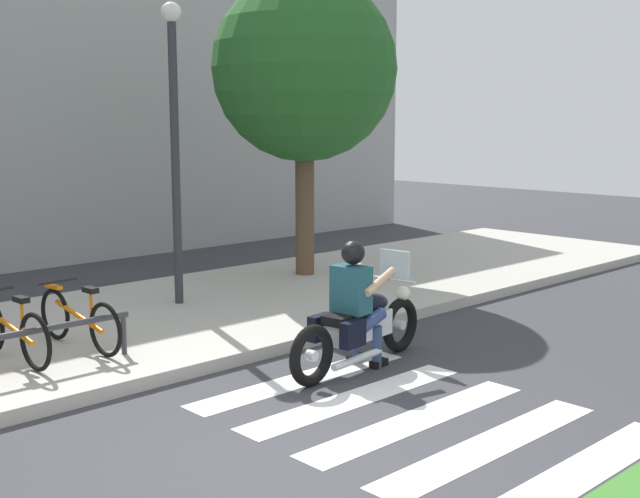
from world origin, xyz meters
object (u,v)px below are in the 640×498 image
at_px(bicycle_3, 12,331).
at_px(street_lamp, 174,129).
at_px(rider, 356,296).
at_px(motorcycle, 360,327).
at_px(tree_near_rack, 304,70).
at_px(bicycle_4, 79,319).

height_order(bicycle_3, street_lamp, street_lamp).
relative_size(rider, bicycle_3, 0.89).
xyz_separation_m(motorcycle, tree_near_rack, (2.77, 3.95, 3.09)).
relative_size(motorcycle, bicycle_4, 1.36).
distance_m(bicycle_3, tree_near_rack, 6.66).
bearing_deg(street_lamp, tree_near_rack, 8.13).
distance_m(bicycle_3, street_lamp, 3.78).
height_order(rider, street_lamp, street_lamp).
xyz_separation_m(street_lamp, tree_near_rack, (2.80, 0.40, 0.94)).
bearing_deg(rider, bicycle_3, 140.19).
bearing_deg(bicycle_4, street_lamp, 28.98).
bearing_deg(street_lamp, rider, -90.83).
xyz_separation_m(motorcycle, rider, (-0.08, -0.01, 0.37)).
height_order(street_lamp, tree_near_rack, tree_near_rack).
relative_size(bicycle_3, bicycle_4, 0.97).
height_order(bicycle_3, bicycle_4, bicycle_3).
distance_m(bicycle_4, street_lamp, 3.23).
distance_m(motorcycle, bicycle_3, 3.77).
distance_m(rider, bicycle_4, 3.17).
bearing_deg(rider, motorcycle, 4.57).
relative_size(motorcycle, rider, 1.58).
xyz_separation_m(rider, street_lamp, (0.05, 3.56, 1.78)).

